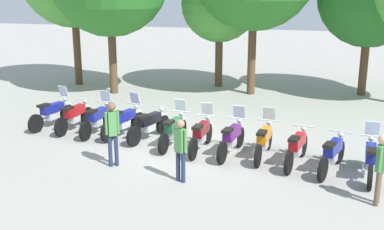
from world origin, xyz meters
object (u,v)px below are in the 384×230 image
at_px(motorcycle_2, 98,119).
at_px(motorcycle_3, 124,121).
at_px(person_2, 181,146).
at_px(motorcycle_7, 232,138).
at_px(motorcycle_11, 370,159).
at_px(motorcycle_8, 264,140).
at_px(tree_2, 220,4).
at_px(person_1, 381,164).
at_px(motorcycle_4, 149,124).
at_px(motorcycle_5, 173,130).
at_px(motorcycle_1, 74,116).
at_px(motorcycle_9, 297,147).
at_px(motorcycle_10, 332,154).
at_px(person_0, 112,128).
at_px(motorcycle_6, 201,134).
at_px(motorcycle_0, 52,112).

distance_m(motorcycle_2, motorcycle_3, 0.96).
xyz_separation_m(motorcycle_2, person_2, (3.84, -3.22, 0.44)).
distance_m(motorcycle_7, motorcycle_11, 3.86).
distance_m(motorcycle_8, tree_2, 10.66).
height_order(person_1, tree_2, tree_2).
relative_size(motorcycle_4, tree_2, 0.37).
bearing_deg(motorcycle_5, motorcycle_1, 83.46).
height_order(motorcycle_3, motorcycle_7, same).
height_order(motorcycle_3, motorcycle_9, motorcycle_3).
distance_m(motorcycle_10, tree_2, 11.93).
xyz_separation_m(person_0, person_1, (6.81, -0.67, -0.11)).
bearing_deg(motorcycle_6, motorcycle_1, 81.57).
bearing_deg(motorcycle_3, motorcycle_1, 101.26).
distance_m(person_0, person_2, 2.18).
bearing_deg(motorcycle_2, motorcycle_0, 83.82).
relative_size(motorcycle_2, motorcycle_8, 1.00).
bearing_deg(person_0, motorcycle_3, 160.85).
relative_size(motorcycle_5, person_0, 1.20).
bearing_deg(motorcycle_1, motorcycle_7, -95.07).
distance_m(motorcycle_0, motorcycle_2, 1.91).
height_order(motorcycle_0, tree_2, tree_2).
height_order(motorcycle_0, motorcycle_8, same).
height_order(motorcycle_2, motorcycle_4, motorcycle_2).
relative_size(motorcycle_7, person_0, 1.19).
bearing_deg(motorcycle_1, person_2, -119.71).
bearing_deg(motorcycle_5, motorcycle_11, -96.86).
xyz_separation_m(person_2, tree_2, (-1.51, 11.86, 3.00)).
relative_size(motorcycle_2, person_2, 1.33).
xyz_separation_m(person_0, person_2, (2.10, -0.56, -0.13)).
height_order(motorcycle_7, tree_2, tree_2).
distance_m(motorcycle_6, tree_2, 10.15).
bearing_deg(motorcycle_0, person_0, -116.83).
height_order(motorcycle_4, motorcycle_6, motorcycle_6).
bearing_deg(motorcycle_0, person_1, -96.80).
bearing_deg(person_2, motorcycle_0, 81.73).
distance_m(motorcycle_6, person_0, 2.82).
distance_m(motorcycle_11, person_2, 4.94).
relative_size(motorcycle_3, motorcycle_11, 0.97).
height_order(motorcycle_6, person_0, person_0).
bearing_deg(motorcycle_0, motorcycle_5, -88.12).
bearing_deg(motorcycle_10, motorcycle_8, 88.96).
distance_m(motorcycle_3, motorcycle_8, 4.80).
xyz_separation_m(motorcycle_10, motorcycle_11, (0.94, -0.19, 0.01)).
height_order(motorcycle_2, person_0, person_0).
height_order(motorcycle_8, motorcycle_9, motorcycle_8).
bearing_deg(tree_2, person_2, -82.76).
bearing_deg(person_0, person_1, 48.60).
relative_size(motorcycle_0, person_1, 1.29).
xyz_separation_m(motorcycle_6, person_0, (-2.04, -1.86, 0.57)).
bearing_deg(person_2, motorcycle_3, 65.33).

